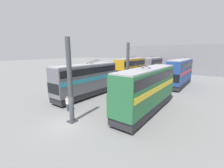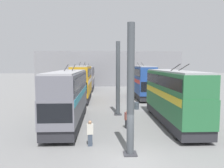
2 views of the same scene
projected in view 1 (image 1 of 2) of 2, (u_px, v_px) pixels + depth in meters
name	position (u px, v px, depth m)	size (l,w,h in m)	color
ground_plane	(67.00, 124.00, 13.97)	(240.00, 240.00, 0.00)	slate
depot_back_wall	(177.00, 59.00, 45.80)	(0.50, 36.00, 8.60)	gray
support_column_near	(70.00, 83.00, 13.70)	(0.80, 0.80, 7.89)	#42474C
support_column_far	(128.00, 71.00, 21.98)	(0.80, 0.80, 7.89)	#42474C
bus_left_near	(148.00, 87.00, 16.45)	(11.48, 2.54, 5.52)	black
bus_left_far	(180.00, 71.00, 28.97)	(11.36, 2.54, 5.79)	black
bus_right_near	(87.00, 78.00, 22.09)	(11.29, 2.54, 5.47)	black
bus_right_mid	(130.00, 69.00, 32.40)	(9.43, 2.54, 5.85)	black
bus_right_far	(153.00, 65.00, 42.97)	(9.03, 2.54, 5.58)	black
person_by_right_row	(68.00, 103.00, 16.92)	(0.28, 0.44, 1.75)	#384251
person_aisle_midway	(109.00, 100.00, 18.35)	(0.41, 0.48, 1.62)	#2D2D33
oil_drum	(150.00, 92.00, 23.46)	(0.60, 0.60, 0.86)	#424C56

